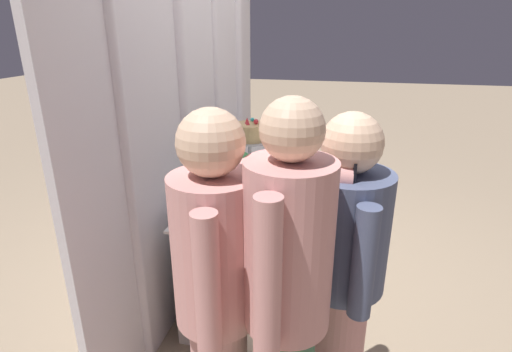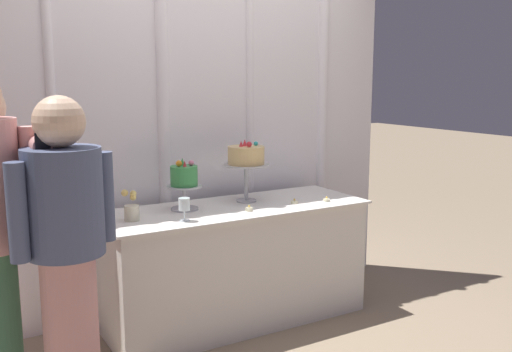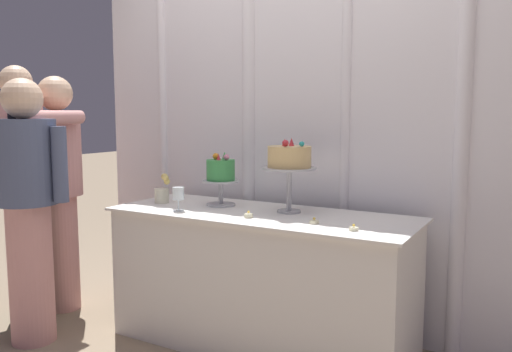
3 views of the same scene
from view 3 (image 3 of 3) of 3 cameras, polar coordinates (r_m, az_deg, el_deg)
The scene contains 13 objects.
ground_plane at distance 3.11m, azimuth -0.45°, elevation -18.53°, with size 24.00×24.00×0.00m, color gray.
draped_curtain at distance 3.26m, azimuth 4.38°, elevation 9.02°, with size 2.98×0.15×2.74m.
cake_table at distance 3.04m, azimuth 0.51°, elevation -11.18°, with size 1.74×0.65×0.78m.
cake_display_nearleft at distance 3.15m, azimuth -3.85°, elevation 0.24°, with size 0.22×0.22×0.32m.
cake_display_nearright at distance 2.92m, azimuth 3.64°, elevation 1.76°, with size 0.30×0.30×0.42m.
wine_glass at distance 3.01m, azimuth -8.44°, elevation -1.99°, with size 0.07×0.07×0.14m.
flower_vase at distance 3.31m, azimuth -10.11°, elevation -1.74°, with size 0.09×0.12×0.18m.
tealight_far_left at distance 2.80m, azimuth -0.82°, elevation -4.31°, with size 0.05×0.05×0.04m.
tealight_near_left at distance 2.67m, azimuth 6.33°, elevation -4.97°, with size 0.05×0.05×0.03m.
tealight_near_right at distance 2.54m, azimuth 10.55°, elevation -5.64°, with size 0.04×0.04×0.03m.
guest_girl_blue_dress at distance 3.73m, azimuth -20.72°, elevation -0.53°, with size 0.47×0.64×1.57m.
guest_man_dark_suit at distance 3.60m, azimuth -24.14°, elevation -0.63°, with size 0.46×0.34×1.62m.
guest_man_pink_jacket at distance 3.27m, azimuth -23.58°, elevation -2.55°, with size 0.49×0.44×1.53m.
Camera 3 is at (1.42, -2.42, 1.33)m, focal length 36.84 mm.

